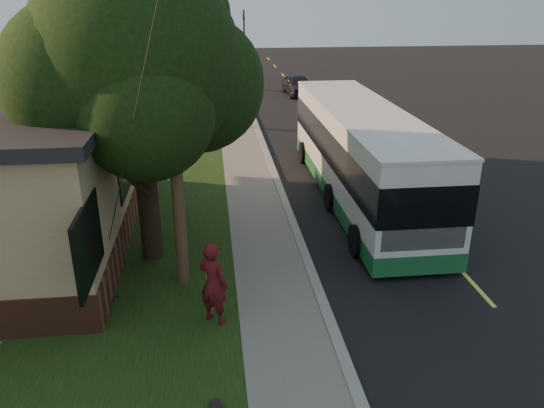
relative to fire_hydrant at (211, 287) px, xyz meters
The scene contains 15 objects.
ground 2.64m from the fire_hydrant, ahead, with size 120.00×120.00×0.00m, color black.
road 11.99m from the fire_hydrant, 56.58° to the left, with size 8.00×80.00×0.01m, color black.
curb 10.34m from the fire_hydrant, 75.43° to the left, with size 0.25×80.00×0.12m, color gray.
sidewalk 10.13m from the fire_hydrant, 80.91° to the left, with size 2.00×80.00×0.08m, color slate.
grass_verge 10.19m from the fire_hydrant, 100.76° to the left, with size 5.00×80.00×0.07m, color black.
fire_hydrant is the anchor object (origin of this frame).
utility_pole 4.37m from the fire_hydrant, 125.38° to the left, with size 2.86×3.21×9.07m.
leafy_tree 5.65m from the fire_hydrant, 120.67° to the left, with size 6.30×6.00×7.80m.
bare_tree_near 18.10m from the fire_hydrant, 92.86° to the left, with size 1.38×1.21×4.31m.
bare_tree_far 30.04m from the fire_hydrant, 90.76° to the left, with size 1.38×1.21×4.03m.
traffic_signal 34.25m from the fire_hydrant, 84.79° to the left, with size 0.18×0.22×5.50m.
transit_bus 8.33m from the fire_hydrant, 50.11° to the left, with size 2.75×11.92×3.22m.
skateboarder 1.05m from the fire_hydrant, 86.11° to the right, with size 0.70×0.46×1.93m, color #511014.
skateboard_spare 2.66m from the fire_hydrant, behind, with size 0.80×0.58×0.08m.
distant_car 27.26m from the fire_hydrant, 76.53° to the left, with size 1.70×4.23×1.44m, color black.
Camera 1 is at (-2.43, -10.94, 6.92)m, focal length 35.00 mm.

